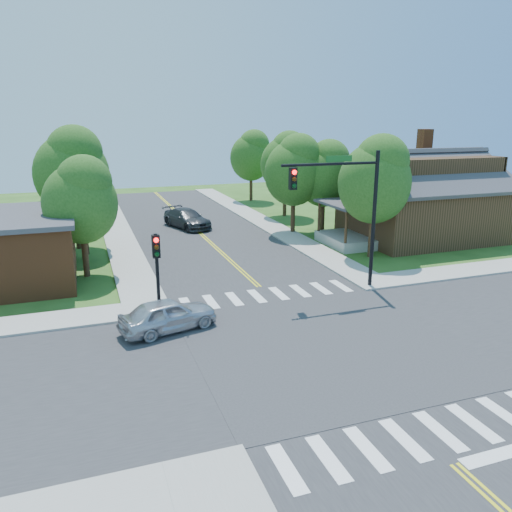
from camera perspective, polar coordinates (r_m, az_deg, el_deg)
name	(u,v)px	position (r m, az deg, el deg)	size (l,w,h in m)	color
ground	(323,346)	(20.33, 7.68, -10.15)	(100.00, 100.00, 0.00)	#2C5219
road_ns	(323,345)	(20.32, 7.68, -10.10)	(10.00, 90.00, 0.04)	#2D2D30
road_ew	(323,345)	(20.32, 7.68, -10.09)	(90.00, 10.00, 0.04)	#2D2D30
intersection_patch	(323,346)	(20.33, 7.68, -10.15)	(10.20, 10.20, 0.06)	#2D2D30
sidewalk_ne	(412,232)	(41.19, 17.42, 2.62)	(40.00, 40.00, 0.14)	#9E9B93
crosswalk_north	(268,295)	(25.54, 1.37, -4.44)	(8.85, 2.00, 0.01)	white
crosswalk_south	(422,435)	(15.80, 18.48, -18.83)	(8.85, 2.00, 0.01)	white
centerline	(323,345)	(20.31, 7.68, -10.03)	(0.30, 90.00, 0.01)	yellow
signal_mast_ne	(346,199)	(25.43, 10.26, 6.43)	(5.30, 0.42, 7.20)	black
signal_pole_nw	(157,258)	(22.83, -11.28, -0.28)	(0.34, 0.42, 3.80)	black
house_ne	(421,194)	(38.96, 18.34, 6.72)	(13.05, 8.80, 7.11)	black
tree_e_a	(376,177)	(32.50, 13.60, 8.72)	(4.63, 4.40, 7.87)	#382314
tree_e_b	(325,172)	(39.21, 7.93, 9.50)	(4.27, 4.05, 7.25)	#382314
tree_e_c	(286,161)	(45.74, 3.49, 10.83)	(4.53, 4.31, 7.71)	#382314
tree_e_d	(252,154)	(54.48, -0.48, 11.54)	(4.48, 4.26, 7.62)	#382314
tree_w_a	(81,198)	(29.16, -19.32, 6.26)	(4.05, 3.85, 6.88)	#382314
tree_w_b	(73,169)	(35.85, -20.22, 9.33)	(4.92, 4.68, 8.37)	#382314
tree_w_c	(69,162)	(44.69, -20.57, 10.06)	(4.73, 4.49, 8.04)	#382314
tree_w_d	(70,164)	(53.65, -20.49, 9.82)	(3.90, 3.70, 6.62)	#382314
tree_house	(295,169)	(38.61, 4.49, 9.94)	(4.53, 4.30, 7.70)	#382314
tree_bldg	(82,192)	(34.20, -19.22, 6.97)	(3.76, 3.57, 6.40)	#382314
car_silver	(168,316)	(21.52, -10.01, -6.72)	(4.42, 2.65, 1.41)	silver
car_dgrey	(187,219)	(41.39, -7.90, 4.22)	(3.68, 5.64, 1.52)	#303235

